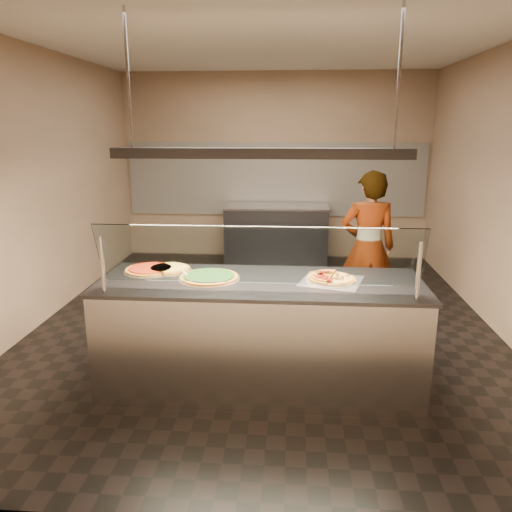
# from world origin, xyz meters

# --- Properties ---
(ground) EXTENTS (5.00, 6.00, 0.02)m
(ground) POSITION_xyz_m (0.00, 0.00, -0.01)
(ground) COLOR black
(ground) RESTS_ON ground
(ceiling) EXTENTS (5.00, 6.00, 0.02)m
(ceiling) POSITION_xyz_m (0.00, 0.00, 3.01)
(ceiling) COLOR silver
(ceiling) RESTS_ON wall_back
(wall_back) EXTENTS (5.00, 0.02, 3.00)m
(wall_back) POSITION_xyz_m (0.00, 3.01, 1.50)
(wall_back) COLOR tan
(wall_back) RESTS_ON ground
(wall_front) EXTENTS (5.00, 0.02, 3.00)m
(wall_front) POSITION_xyz_m (0.00, -3.01, 1.50)
(wall_front) COLOR tan
(wall_front) RESTS_ON ground
(wall_left) EXTENTS (0.02, 6.00, 3.00)m
(wall_left) POSITION_xyz_m (-2.51, 0.00, 1.50)
(wall_left) COLOR tan
(wall_left) RESTS_ON ground
(wall_right) EXTENTS (0.02, 6.00, 3.00)m
(wall_right) POSITION_xyz_m (2.51, 0.00, 1.50)
(wall_right) COLOR tan
(wall_right) RESTS_ON ground
(tile_band) EXTENTS (4.90, 0.02, 1.20)m
(tile_band) POSITION_xyz_m (0.00, 2.98, 1.30)
(tile_band) COLOR silver
(tile_band) RESTS_ON wall_back
(serving_counter) EXTENTS (2.64, 0.94, 0.93)m
(serving_counter) POSITION_xyz_m (0.04, -1.43, 0.47)
(serving_counter) COLOR #B7B7BC
(serving_counter) RESTS_ON ground
(sneeze_guard) EXTENTS (2.40, 0.18, 0.54)m
(sneeze_guard) POSITION_xyz_m (0.04, -1.77, 1.23)
(sneeze_guard) COLOR #B7B7BC
(sneeze_guard) RESTS_ON serving_counter
(perforated_tray) EXTENTS (0.57, 0.57, 0.01)m
(perforated_tray) POSITION_xyz_m (0.62, -1.40, 0.94)
(perforated_tray) COLOR silver
(perforated_tray) RESTS_ON serving_counter
(half_pizza_pepperoni) EXTENTS (0.29, 0.42, 0.05)m
(half_pizza_pepperoni) POSITION_xyz_m (0.53, -1.40, 0.96)
(half_pizza_pepperoni) COLOR brown
(half_pizza_pepperoni) RESTS_ON perforated_tray
(half_pizza_sausage) EXTENTS (0.29, 0.42, 0.04)m
(half_pizza_sausage) POSITION_xyz_m (0.71, -1.40, 0.96)
(half_pizza_sausage) COLOR brown
(half_pizza_sausage) RESTS_ON perforated_tray
(pizza_spinach) EXTENTS (0.51, 0.51, 0.03)m
(pizza_spinach) POSITION_xyz_m (-0.38, -1.41, 0.95)
(pizza_spinach) COLOR silver
(pizza_spinach) RESTS_ON serving_counter
(pizza_cheese) EXTENTS (0.39, 0.39, 0.03)m
(pizza_cheese) POSITION_xyz_m (-0.78, -1.18, 0.94)
(pizza_cheese) COLOR silver
(pizza_cheese) RESTS_ON serving_counter
(pizza_tomato) EXTENTS (0.45, 0.45, 0.03)m
(pizza_tomato) POSITION_xyz_m (-0.93, -1.21, 0.94)
(pizza_tomato) COLOR silver
(pizza_tomato) RESTS_ON serving_counter
(pizza_spatula) EXTENTS (0.26, 0.20, 0.02)m
(pizza_spatula) POSITION_xyz_m (-0.54, -1.39, 0.96)
(pizza_spatula) COLOR #B7B7BC
(pizza_spatula) RESTS_ON pizza_spinach
(prep_table) EXTENTS (1.66, 0.74, 0.93)m
(prep_table) POSITION_xyz_m (0.04, 2.55, 0.47)
(prep_table) COLOR #35353A
(prep_table) RESTS_ON ground
(worker) EXTENTS (0.64, 0.44, 1.69)m
(worker) POSITION_xyz_m (1.14, 0.17, 0.85)
(worker) COLOR #242028
(worker) RESTS_ON ground
(heat_lamp_housing) EXTENTS (2.30, 0.18, 0.08)m
(heat_lamp_housing) POSITION_xyz_m (0.04, -1.43, 1.95)
(heat_lamp_housing) COLOR #35353A
(heat_lamp_housing) RESTS_ON ceiling
(lamp_rod_left) EXTENTS (0.02, 0.02, 1.01)m
(lamp_rod_left) POSITION_xyz_m (-0.96, -1.43, 2.50)
(lamp_rod_left) COLOR #B7B7BC
(lamp_rod_left) RESTS_ON ceiling
(lamp_rod_right) EXTENTS (0.02, 0.02, 1.01)m
(lamp_rod_right) POSITION_xyz_m (1.04, -1.43, 2.50)
(lamp_rod_right) COLOR #B7B7BC
(lamp_rod_right) RESTS_ON ceiling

